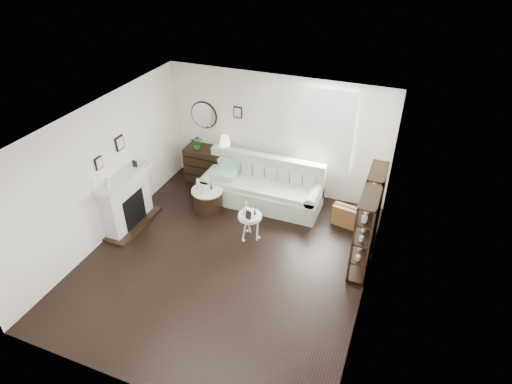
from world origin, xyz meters
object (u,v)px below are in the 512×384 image
at_px(dresser, 212,165).
at_px(drum_table, 208,199).
at_px(pedestal_table, 250,217).
at_px(sofa, 262,188).

bearing_deg(dresser, drum_table, -68.70).
relative_size(drum_table, pedestal_table, 1.21).
relative_size(sofa, dresser, 2.09).
xyz_separation_m(drum_table, pedestal_table, (1.23, -0.62, 0.27)).
relative_size(sofa, pedestal_table, 4.66).
bearing_deg(dresser, pedestal_table, -45.60).
xyz_separation_m(dresser, drum_table, (0.42, -1.07, -0.18)).
xyz_separation_m(sofa, dresser, (-1.42, 0.39, 0.08)).
height_order(sofa, pedestal_table, sofa).
height_order(dresser, drum_table, dresser).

